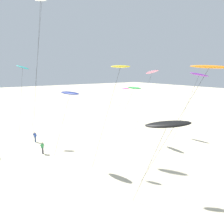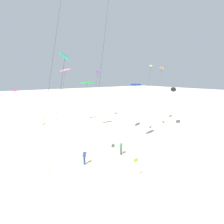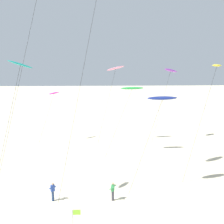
% 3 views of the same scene
% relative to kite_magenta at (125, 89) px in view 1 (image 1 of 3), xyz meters
% --- Properties ---
extents(ground_plane, '(260.00, 260.00, 0.00)m').
position_rel_kite_magenta_xyz_m(ground_plane, '(10.11, -22.51, -7.29)').
color(ground_plane, beige).
extents(kite_magenta, '(3.18, 1.79, 7.63)m').
position_rel_kite_magenta_xyz_m(kite_magenta, '(0.00, 0.00, 0.00)').
color(kite_magenta, '#D8339E').
rests_on(kite_magenta, ground).
extents(kite_purple, '(4.16, 2.26, 11.17)m').
position_rel_kite_magenta_xyz_m(kite_purple, '(17.39, -0.15, 3.37)').
color(kite_purple, purple).
rests_on(kite_purple, ground).
extents(kite_yellow, '(4.33, 2.35, 11.77)m').
position_rel_kite_magenta_xyz_m(kite_yellow, '(18.41, -15.05, 4.15)').
color(kite_yellow, yellow).
rests_on(kite_yellow, ground).
extents(kite_orange, '(6.28, 2.92, 11.73)m').
position_rel_kite_magenta_xyz_m(kite_orange, '(25.27, -11.72, 4.13)').
color(kite_orange, orange).
rests_on(kite_orange, ground).
extents(kite_navy, '(4.80, 2.25, 8.93)m').
position_rel_kite_magenta_xyz_m(kite_navy, '(12.41, -17.83, 1.38)').
color(kite_navy, navy).
rests_on(kite_navy, ground).
extents(kite_white, '(4.91, 2.37, 19.98)m').
position_rel_kite_magenta_xyz_m(kite_white, '(6.80, -19.01, 11.60)').
color(kite_white, white).
rests_on(kite_white, ground).
extents(kite_pink, '(4.06, 1.73, 11.60)m').
position_rel_kite_magenta_xyz_m(kite_pink, '(9.11, -1.20, 3.69)').
color(kite_pink, pink).
rests_on(kite_pink, ground).
extents(kite_teal, '(3.74, 2.16, 12.21)m').
position_rel_kite_magenta_xyz_m(kite_teal, '(0.35, -20.66, 4.31)').
color(kite_teal, teal).
rests_on(kite_teal, ground).
extents(kite_green, '(5.03, 1.98, 8.91)m').
position_rel_kite_magenta_xyz_m(kite_green, '(10.89, -6.74, 1.34)').
color(kite_green, green).
rests_on(kite_green, ground).
extents(kite_black, '(4.06, 2.70, 7.94)m').
position_rel_kite_magenta_xyz_m(kite_black, '(24.62, -15.28, 0.10)').
color(kite_black, black).
rests_on(kite_black, ground).
extents(kite_flyer_nearest, '(0.67, 0.68, 1.67)m').
position_rel_kite_magenta_xyz_m(kite_flyer_nearest, '(7.73, -20.30, -6.40)').
color(kite_flyer_nearest, '#33333D').
rests_on(kite_flyer_nearest, ground).
extents(kite_flyer_middle, '(0.71, 0.70, 1.67)m').
position_rel_kite_magenta_xyz_m(kite_flyer_middle, '(2.51, -20.12, -6.40)').
color(kite_flyer_middle, navy).
rests_on(kite_flyer_middle, ground).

